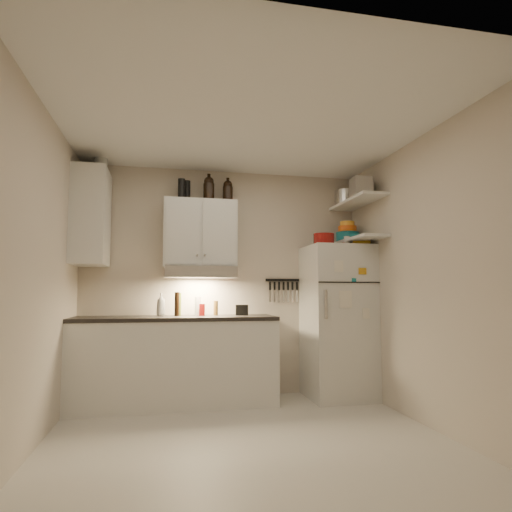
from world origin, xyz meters
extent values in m
cube|color=beige|center=(0.00, 0.00, -0.01)|extent=(3.20, 3.00, 0.02)
cube|color=white|center=(0.00, 0.00, 2.61)|extent=(3.20, 3.00, 0.02)
cube|color=beige|center=(0.00, 1.51, 1.30)|extent=(3.20, 0.02, 2.60)
cube|color=beige|center=(-1.61, 0.00, 1.30)|extent=(0.02, 3.00, 2.60)
cube|color=beige|center=(1.61, 0.00, 1.30)|extent=(0.02, 3.00, 2.60)
cube|color=white|center=(-0.55, 1.20, 0.44)|extent=(2.10, 0.60, 0.88)
cube|color=black|center=(-0.55, 1.20, 0.90)|extent=(2.10, 0.62, 0.04)
cube|color=white|center=(-0.30, 1.33, 1.83)|extent=(0.80, 0.33, 0.75)
cube|color=white|center=(-1.44, 1.20, 1.95)|extent=(0.33, 0.55, 1.00)
cube|color=silver|center=(-0.30, 1.27, 1.39)|extent=(0.76, 0.46, 0.12)
cube|color=silver|center=(1.25, 1.16, 0.85)|extent=(0.70, 0.68, 1.70)
cube|color=white|center=(1.45, 1.02, 2.20)|extent=(0.30, 0.95, 0.03)
cube|color=white|center=(1.45, 1.02, 1.76)|extent=(0.30, 0.95, 0.03)
cube|color=black|center=(0.70, 1.49, 1.32)|extent=(0.42, 0.02, 0.03)
cylinder|color=maroon|center=(1.08, 1.12, 1.77)|extent=(0.30, 0.30, 0.14)
cube|color=orange|center=(1.50, 1.03, 1.74)|extent=(0.26, 0.29, 0.08)
cylinder|color=silver|center=(1.33, 1.05, 1.75)|extent=(0.07, 0.07, 0.11)
cylinder|color=silver|center=(1.48, 1.38, 2.32)|extent=(0.34, 0.34, 0.20)
cube|color=#AAAAAD|center=(1.49, 0.95, 2.31)|extent=(0.22, 0.20, 0.19)
cube|color=#AAAAAD|center=(1.38, 0.77, 2.31)|extent=(0.20, 0.20, 0.19)
cylinder|color=#177682|center=(1.43, 1.26, 1.83)|extent=(0.27, 0.27, 0.11)
cylinder|color=#DE5914|center=(1.41, 1.22, 1.92)|extent=(0.22, 0.22, 0.07)
cylinder|color=gold|center=(1.41, 1.22, 1.98)|extent=(0.17, 0.17, 0.05)
cylinder|color=#177682|center=(1.49, 1.10, 1.80)|extent=(0.28, 0.28, 0.06)
cylinder|color=black|center=(-0.45, 1.39, 2.32)|extent=(0.10, 0.10, 0.24)
cylinder|color=black|center=(-0.51, 1.26, 2.31)|extent=(0.09, 0.09, 0.22)
cylinder|color=silver|center=(-1.37, 1.27, 2.54)|extent=(0.18, 0.18, 0.18)
imported|color=white|center=(-0.71, 1.31, 1.06)|extent=(0.11, 0.11, 0.27)
cylinder|color=brown|center=(-0.12, 1.30, 1.00)|extent=(0.06, 0.06, 0.16)
cylinder|color=#4D5C17|center=(-0.52, 1.29, 1.04)|extent=(0.06, 0.06, 0.25)
cylinder|color=black|center=(-0.54, 1.26, 1.05)|extent=(0.07, 0.07, 0.26)
cylinder|color=silver|center=(-0.32, 1.34, 1.02)|extent=(0.09, 0.09, 0.21)
cylinder|color=maroon|center=(-0.27, 1.26, 0.98)|extent=(0.08, 0.08, 0.13)
cube|color=black|center=(0.17, 1.28, 0.98)|extent=(0.15, 0.11, 0.12)
camera|label=1|loc=(-0.66, -3.43, 1.16)|focal=30.00mm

